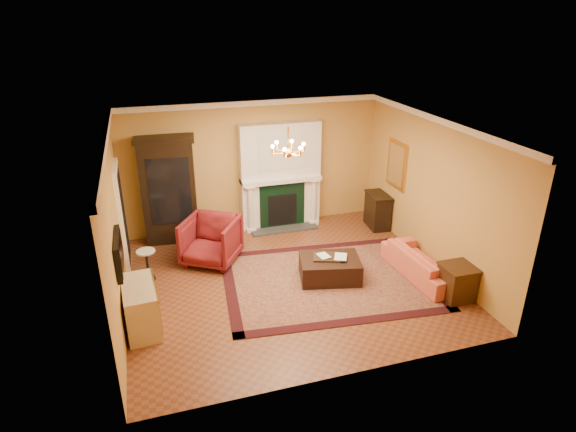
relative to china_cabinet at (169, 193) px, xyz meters
name	(u,v)px	position (x,y,z in m)	size (l,w,h in m)	color
floor	(288,281)	(1.96, -2.49, -1.15)	(6.00, 5.50, 0.02)	brown
ceiling	(288,127)	(1.96, -2.49, 1.87)	(6.00, 5.50, 0.02)	white
wall_back	(253,166)	(1.96, 0.27, 0.36)	(6.00, 0.02, 3.00)	#AF893F
wall_front	(350,286)	(1.96, -5.25, 0.36)	(6.00, 0.02, 3.00)	#AF893F
wall_left	(114,230)	(-1.05, -2.49, 0.36)	(0.02, 5.50, 3.00)	#AF893F
wall_right	(433,192)	(4.97, -2.49, 0.36)	(0.02, 5.50, 3.00)	#AF893F
fireplace	(280,178)	(2.56, 0.08, 0.05)	(1.90, 0.70, 2.50)	silver
crown_molding	(273,119)	(1.96, -1.53, 1.80)	(6.00, 5.50, 0.12)	white
doorway	(122,216)	(-0.99, -0.79, -0.10)	(0.08, 1.05, 2.10)	white
tv_panel	(119,253)	(-0.98, -3.09, 0.21)	(0.09, 0.95, 0.58)	black
gilt_mirror	(397,165)	(4.93, -1.09, 0.51)	(0.06, 0.76, 1.05)	gold
chandelier	(288,150)	(1.96, -2.49, 1.46)	(0.63, 0.55, 0.53)	gold
oriental_rug	(328,280)	(2.70, -2.72, -1.14)	(3.96, 2.97, 0.02)	#430E15
china_cabinet	(169,193)	(0.00, 0.00, 0.00)	(1.14, 0.52, 2.29)	black
wingback_armchair	(211,239)	(0.67, -1.30, -0.61)	(1.03, 0.96, 1.06)	maroon
pedestal_table	(147,263)	(-0.62, -1.67, -0.78)	(0.35, 0.35, 0.63)	black
commode	(141,307)	(-0.77, -3.22, -0.75)	(0.50, 1.06, 0.79)	#BDB28A
coral_sofa	(423,259)	(4.52, -3.09, -0.78)	(1.88, 0.55, 0.74)	#E45A48
end_table	(457,283)	(4.68, -3.97, -0.83)	(0.54, 0.54, 0.62)	#351E0E
console_table	(377,211)	(4.74, -0.72, -0.74)	(0.41, 0.72, 0.80)	black
leather_ottoman	(330,268)	(2.75, -2.66, -0.92)	(1.13, 0.82, 0.42)	black
ottoman_tray	(327,257)	(2.70, -2.61, -0.69)	(0.50, 0.39, 0.03)	black
book_a	(319,251)	(2.54, -2.62, -0.54)	(0.20, 0.02, 0.26)	gray
book_b	(335,250)	(2.84, -2.68, -0.52)	(0.23, 0.02, 0.31)	gray
topiary_left	(251,170)	(1.86, 0.04, 0.33)	(0.17, 0.17, 0.45)	tan
topiary_right	(308,166)	(3.23, 0.04, 0.31)	(0.15, 0.15, 0.40)	tan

